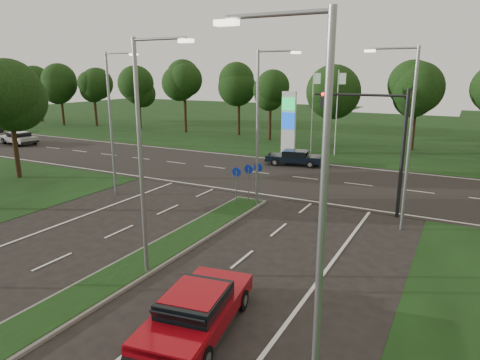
% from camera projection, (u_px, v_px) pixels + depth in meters
% --- Properties ---
extents(verge_far, '(160.00, 50.00, 0.02)m').
position_uv_depth(verge_far, '(374.00, 130.00, 59.31)').
color(verge_far, black).
rests_on(verge_far, ground).
extents(cross_road, '(160.00, 12.00, 0.02)m').
position_uv_depth(cross_road, '(293.00, 177.00, 32.78)').
color(cross_road, black).
rests_on(cross_road, ground).
extents(median_kerb, '(2.00, 26.00, 0.12)m').
position_uv_depth(median_kerb, '(94.00, 290.00, 15.65)').
color(median_kerb, slate).
rests_on(median_kerb, ground).
extents(streetlight_median_near, '(2.53, 0.22, 9.00)m').
position_uv_depth(streetlight_median_near, '(144.00, 149.00, 15.67)').
color(streetlight_median_near, gray).
rests_on(streetlight_median_near, ground).
extents(streetlight_median_far, '(2.53, 0.22, 9.00)m').
position_uv_depth(streetlight_median_far, '(261.00, 122.00, 24.23)').
color(streetlight_median_far, gray).
rests_on(streetlight_median_far, ground).
extents(streetlight_left_far, '(2.53, 0.22, 9.00)m').
position_uv_depth(streetlight_left_far, '(113.00, 117.00, 26.75)').
color(streetlight_left_far, gray).
rests_on(streetlight_left_far, ground).
extents(streetlight_right_far, '(2.53, 0.22, 9.00)m').
position_uv_depth(streetlight_right_far, '(406.00, 130.00, 20.68)').
color(streetlight_right_far, gray).
rests_on(streetlight_right_far, ground).
extents(streetlight_right_near, '(2.53, 0.22, 9.00)m').
position_uv_depth(streetlight_right_near, '(313.00, 211.00, 8.70)').
color(streetlight_right_near, gray).
rests_on(streetlight_right_near, ground).
extents(traffic_signal, '(5.10, 0.42, 7.00)m').
position_uv_depth(traffic_signal, '(379.00, 132.00, 23.23)').
color(traffic_signal, black).
rests_on(traffic_signal, ground).
extents(median_signs, '(1.16, 1.76, 2.38)m').
position_uv_depth(median_signs, '(248.00, 176.00, 25.85)').
color(median_signs, gray).
rests_on(median_signs, ground).
extents(gas_pylon, '(5.80, 1.26, 8.00)m').
position_uv_depth(gas_pylon, '(291.00, 121.00, 41.46)').
color(gas_pylon, silver).
rests_on(gas_pylon, ground).
extents(tree_left_far, '(5.20, 5.20, 8.86)m').
position_uv_depth(tree_left_far, '(12.00, 96.00, 30.80)').
color(tree_left_far, black).
rests_on(tree_left_far, ground).
extents(treeline_far, '(6.00, 6.00, 9.90)m').
position_uv_depth(treeline_far, '(351.00, 81.00, 44.69)').
color(treeline_far, black).
rests_on(treeline_far, ground).
extents(red_sedan, '(2.81, 5.27, 1.38)m').
position_uv_depth(red_sedan, '(196.00, 310.00, 13.13)').
color(red_sedan, maroon).
rests_on(red_sedan, ground).
extents(navy_sedan, '(4.96, 2.74, 1.29)m').
position_uv_depth(navy_sedan, '(294.00, 157.00, 36.68)').
color(navy_sedan, black).
rests_on(navy_sedan, ground).
extents(far_car_a, '(5.03, 2.76, 1.37)m').
position_uv_depth(far_car_a, '(19.00, 138.00, 47.11)').
color(far_car_a, '#AAAAAA').
rests_on(far_car_a, ground).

